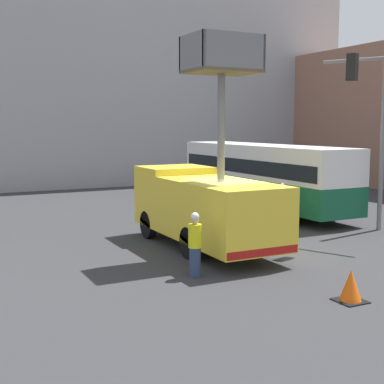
# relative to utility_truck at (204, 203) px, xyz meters

# --- Properties ---
(ground_plane) EXTENTS (120.00, 120.00, 0.00)m
(ground_plane) POSITION_rel_utility_truck_xyz_m (0.60, -0.70, -1.58)
(ground_plane) COLOR #333335
(building_backdrop_far) EXTENTS (44.00, 10.00, 18.07)m
(building_backdrop_far) POSITION_rel_utility_truck_xyz_m (0.60, 23.95, 7.45)
(building_backdrop_far) COLOR #9E9EA3
(building_backdrop_far) RESTS_ON ground_plane
(utility_truck) EXTENTS (2.48, 7.03, 6.97)m
(utility_truck) POSITION_rel_utility_truck_xyz_m (0.00, 0.00, 0.00)
(utility_truck) COLOR yellow
(utility_truck) RESTS_ON ground_plane
(city_bus) EXTENTS (2.51, 11.73, 3.26)m
(city_bus) POSITION_rel_utility_truck_xyz_m (6.44, 6.00, 0.33)
(city_bus) COLOR #145638
(city_bus) RESTS_ON ground_plane
(traffic_light_pole) EXTENTS (3.53, 3.28, 6.90)m
(traffic_light_pole) POSITION_rel_utility_truck_xyz_m (6.74, -0.88, 3.06)
(traffic_light_pole) COLOR slate
(traffic_light_pole) RESTS_ON ground_plane
(road_worker_near_truck) EXTENTS (0.38, 0.38, 1.82)m
(road_worker_near_truck) POSITION_rel_utility_truck_xyz_m (-1.88, -2.98, -0.67)
(road_worker_near_truck) COLOR navy
(road_worker_near_truck) RESTS_ON ground_plane
(road_worker_directing) EXTENTS (0.38, 0.38, 1.88)m
(road_worker_directing) POSITION_rel_utility_truck_xyz_m (4.53, 1.66, -0.64)
(road_worker_directing) COLOR navy
(road_worker_directing) RESTS_ON ground_plane
(traffic_cone_near_truck) EXTENTS (0.69, 0.69, 0.78)m
(traffic_cone_near_truck) POSITION_rel_utility_truck_xyz_m (0.49, -6.55, -1.21)
(traffic_cone_near_truck) COLOR black
(traffic_cone_near_truck) RESTS_ON ground_plane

